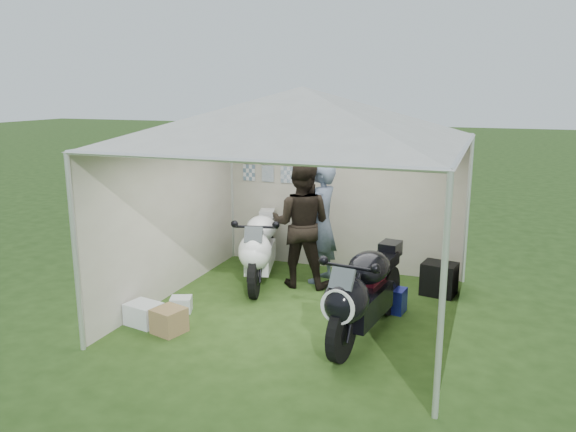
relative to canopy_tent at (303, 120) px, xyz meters
name	(u,v)px	position (x,y,z in m)	size (l,w,h in m)	color
ground	(301,310)	(0.00, -0.03, -2.58)	(80.00, 80.00, 0.00)	#243F13
canopy_tent	(303,120)	(0.00, 0.00, 0.00)	(5.66, 5.66, 3.00)	silver
motorcycle_white	(260,246)	(-0.97, 0.81, -1.98)	(0.88, 2.11, 1.06)	black
motorcycle_black	(363,291)	(0.98, -0.61, -1.97)	(0.68, 2.20, 1.08)	black
paddock_stand	(389,299)	(1.12, 0.38, -2.41)	(0.44, 0.28, 0.33)	#222BC9
person_dark_jacket	(301,224)	(-0.34, 0.95, -1.61)	(0.94, 0.73, 1.93)	black
person_blue_jacket	(321,223)	(-0.12, 1.23, -1.63)	(0.69, 0.45, 1.89)	slate
equipment_box	(439,279)	(1.70, 1.26, -2.33)	(0.48, 0.38, 0.48)	black
crate_0	(144,314)	(-1.75, -1.17, -2.43)	(0.42, 0.33, 0.28)	silver
crate_1	(169,320)	(-1.31, -1.27, -2.42)	(0.35, 0.35, 0.31)	olive
crate_2	(181,304)	(-1.52, -0.64, -2.47)	(0.28, 0.23, 0.20)	silver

